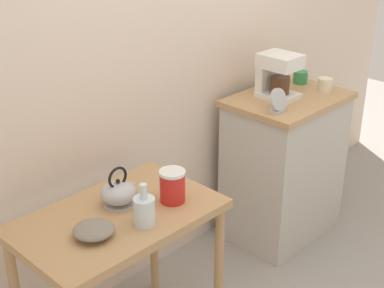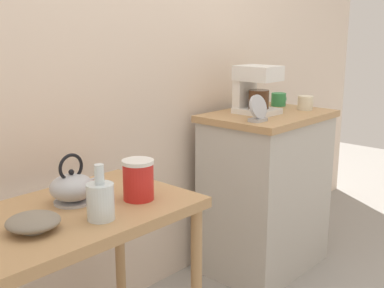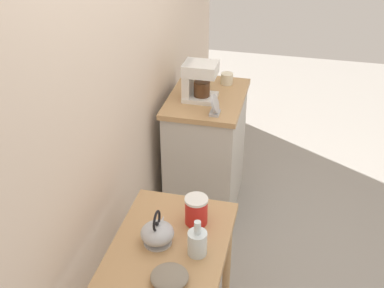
{
  "view_description": "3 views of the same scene",
  "coord_description": "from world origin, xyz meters",
  "views": [
    {
      "loc": [
        -1.91,
        -1.7,
        2.02
      ],
      "look_at": [
        -0.21,
        -0.04,
        0.93
      ],
      "focal_mm": 52.27,
      "sensor_mm": 36.0,
      "label": 1
    },
    {
      "loc": [
        -1.54,
        -1.41,
        1.37
      ],
      "look_at": [
        -0.06,
        -0.06,
        0.89
      ],
      "focal_mm": 45.21,
      "sensor_mm": 36.0,
      "label": 2
    },
    {
      "loc": [
        -2.27,
        -0.55,
        2.37
      ],
      "look_at": [
        0.04,
        -0.0,
        0.92
      ],
      "focal_mm": 45.56,
      "sensor_mm": 36.0,
      "label": 3
    }
  ],
  "objects": [
    {
      "name": "table_clock",
      "position": [
        0.44,
        -0.06,
        0.97
      ],
      "size": [
        0.12,
        0.06,
        0.13
      ],
      "color": "#B2B5BA",
      "rests_on": "kitchen_counter"
    },
    {
      "name": "kitchen_counter",
      "position": [
        0.69,
        0.05,
        0.46
      ],
      "size": [
        0.71,
        0.51,
        0.92
      ],
      "color": "#BCB7AD",
      "rests_on": "ground_plane"
    },
    {
      "name": "wooden_table",
      "position": [
        -0.67,
        -0.05,
        0.65
      ],
      "size": [
        0.88,
        0.55,
        0.76
      ],
      "color": "tan",
      "rests_on": "ground_plane"
    },
    {
      "name": "canister_enamel",
      "position": [
        -0.43,
        -0.13,
        0.83
      ],
      "size": [
        0.12,
        0.12,
        0.15
      ],
      "color": "red",
      "rests_on": "wooden_table"
    },
    {
      "name": "bowl_stoneware",
      "position": [
        -0.84,
        -0.11,
        0.79
      ],
      "size": [
        0.17,
        0.17,
        0.05
      ],
      "color": "gray",
      "rests_on": "wooden_table"
    },
    {
      "name": "mug_small_cream",
      "position": [
        0.92,
        -0.05,
        0.96
      ],
      "size": [
        0.09,
        0.09,
        0.08
      ],
      "color": "beige",
      "rests_on": "kitchen_counter"
    },
    {
      "name": "glass_carafe_vase",
      "position": [
        -0.64,
        -0.19,
        0.82
      ],
      "size": [
        0.09,
        0.09,
        0.19
      ],
      "color": "silver",
      "rests_on": "wooden_table"
    },
    {
      "name": "coffee_maker",
      "position": [
        0.63,
        0.1,
        1.06
      ],
      "size": [
        0.18,
        0.22,
        0.26
      ],
      "color": "white",
      "rests_on": "kitchen_counter"
    },
    {
      "name": "mug_tall_green",
      "position": [
        0.94,
        0.14,
        0.95
      ],
      "size": [
        0.09,
        0.09,
        0.08
      ],
      "color": "#338C4C",
      "rests_on": "kitchen_counter"
    },
    {
      "name": "back_wall",
      "position": [
        0.1,
        0.41,
        1.4
      ],
      "size": [
        4.4,
        0.1,
        2.8
      ],
      "primitive_type": "cube",
      "color": "beige",
      "rests_on": "ground_plane"
    },
    {
      "name": "teakettle",
      "position": [
        -0.61,
        0.01,
        0.81
      ],
      "size": [
        0.2,
        0.16,
        0.18
      ],
      "color": "#B2B5BA",
      "rests_on": "wooden_table"
    }
  ]
}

